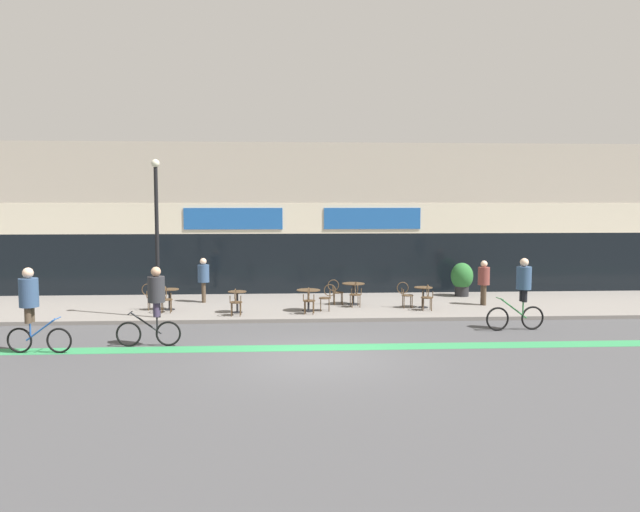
% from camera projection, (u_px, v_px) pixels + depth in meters
% --- Properties ---
extents(ground_plane, '(120.00, 120.00, 0.00)m').
position_uv_depth(ground_plane, '(317.00, 358.00, 15.04)').
color(ground_plane, '#424244').
extents(sidewalk_slab, '(40.00, 5.50, 0.12)m').
position_uv_depth(sidewalk_slab, '(306.00, 306.00, 22.25)').
color(sidewalk_slab, slate).
rests_on(sidewalk_slab, ground).
extents(storefront_facade, '(40.00, 4.06, 6.12)m').
position_uv_depth(storefront_facade, '(302.00, 219.00, 26.69)').
color(storefront_facade, '#B2A899').
rests_on(storefront_facade, ground).
extents(bike_lane_stripe, '(36.00, 0.70, 0.01)m').
position_uv_depth(bike_lane_stripe, '(315.00, 348.00, 16.13)').
color(bike_lane_stripe, '#2D844C').
rests_on(bike_lane_stripe, ground).
extents(bistro_table_0, '(0.64, 0.64, 0.71)m').
position_uv_depth(bistro_table_0, '(169.00, 295.00, 21.11)').
color(bistro_table_0, black).
rests_on(bistro_table_0, sidewalk_slab).
extents(bistro_table_1, '(0.61, 0.61, 0.71)m').
position_uv_depth(bistro_table_1, '(237.00, 298.00, 20.55)').
color(bistro_table_1, black).
rests_on(bistro_table_1, sidewalk_slab).
extents(bistro_table_2, '(0.79, 0.79, 0.72)m').
position_uv_depth(bistro_table_2, '(308.00, 296.00, 20.86)').
color(bistro_table_2, black).
rests_on(bistro_table_2, sidewalk_slab).
extents(bistro_table_3, '(0.80, 0.80, 0.76)m').
position_uv_depth(bistro_table_3, '(353.00, 289.00, 22.21)').
color(bistro_table_3, black).
rests_on(bistro_table_3, sidewalk_slab).
extents(bistro_table_4, '(0.63, 0.63, 0.72)m').
position_uv_depth(bistro_table_4, '(423.00, 293.00, 21.54)').
color(bistro_table_4, black).
rests_on(bistro_table_4, sidewalk_slab).
extents(cafe_chair_0_near, '(0.42, 0.58, 0.90)m').
position_uv_depth(cafe_chair_0_near, '(166.00, 297.00, 20.49)').
color(cafe_chair_0_near, '#4C3823').
rests_on(cafe_chair_0_near, sidewalk_slab).
extents(cafe_chair_0_side, '(0.58, 0.41, 0.90)m').
position_uv_depth(cafe_chair_0_side, '(151.00, 295.00, 21.07)').
color(cafe_chair_0_side, '#4C3823').
rests_on(cafe_chair_0_side, sidewalk_slab).
extents(cafe_chair_1_near, '(0.41, 0.58, 0.90)m').
position_uv_depth(cafe_chair_1_near, '(236.00, 300.00, 19.93)').
color(cafe_chair_1_near, '#4C3823').
rests_on(cafe_chair_1_near, sidewalk_slab).
extents(cafe_chair_2_near, '(0.45, 0.60, 0.90)m').
position_uv_depth(cafe_chair_2_near, '(309.00, 299.00, 20.24)').
color(cafe_chair_2_near, '#4C3823').
rests_on(cafe_chair_2_near, sidewalk_slab).
extents(cafe_chair_2_side, '(0.59, 0.42, 0.90)m').
position_uv_depth(cafe_chair_2_side, '(327.00, 296.00, 20.90)').
color(cafe_chair_2_side, '#4C3823').
rests_on(cafe_chair_2_side, sidewalk_slab).
extents(cafe_chair_3_near, '(0.45, 0.60, 0.90)m').
position_uv_depth(cafe_chair_3_near, '(356.00, 293.00, 21.59)').
color(cafe_chair_3_near, '#4C3823').
rests_on(cafe_chair_3_near, sidewalk_slab).
extents(cafe_chair_3_side, '(0.58, 0.42, 0.90)m').
position_uv_depth(cafe_chair_3_side, '(336.00, 290.00, 22.18)').
color(cafe_chair_3_side, '#4C3823').
rests_on(cafe_chair_3_side, sidewalk_slab).
extents(cafe_chair_4_near, '(0.43, 0.59, 0.90)m').
position_uv_depth(cafe_chair_4_near, '(427.00, 296.00, 20.92)').
color(cafe_chair_4_near, '#4C3823').
rests_on(cafe_chair_4_near, sidewalk_slab).
extents(cafe_chair_4_side, '(0.58, 0.41, 0.90)m').
position_uv_depth(cafe_chair_4_side, '(405.00, 293.00, 21.51)').
color(cafe_chair_4_side, '#4C3823').
rests_on(cafe_chair_4_side, sidewalk_slab).
extents(planter_pot, '(0.86, 0.86, 1.30)m').
position_uv_depth(planter_pot, '(462.00, 278.00, 24.19)').
color(planter_pot, '#232326').
rests_on(planter_pot, sidewalk_slab).
extents(lamp_post, '(0.26, 0.26, 4.97)m').
position_uv_depth(lamp_post, '(157.00, 226.00, 19.51)').
color(lamp_post, black).
rests_on(lamp_post, sidewalk_slab).
extents(cyclist_0, '(1.64, 0.54, 2.15)m').
position_uv_depth(cyclist_0, '(31.00, 302.00, 15.45)').
color(cyclist_0, black).
rests_on(cyclist_0, ground).
extents(cyclist_1, '(1.68, 0.48, 2.09)m').
position_uv_depth(cyclist_1, '(154.00, 300.00, 16.21)').
color(cyclist_1, black).
rests_on(cyclist_1, ground).
extents(cyclist_2, '(1.80, 0.54, 2.13)m').
position_uv_depth(cyclist_2, '(521.00, 289.00, 18.27)').
color(cyclist_2, black).
rests_on(cyclist_2, ground).
extents(pedestrian_near_end, '(0.45, 0.45, 1.62)m').
position_uv_depth(pedestrian_near_end, '(203.00, 276.00, 22.69)').
color(pedestrian_near_end, '#4C3D2D').
rests_on(pedestrian_near_end, sidewalk_slab).
extents(pedestrian_far_end, '(0.44, 0.44, 1.58)m').
position_uv_depth(pedestrian_far_end, '(484.00, 279.00, 22.08)').
color(pedestrian_far_end, '#4C3D2D').
rests_on(pedestrian_far_end, sidewalk_slab).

